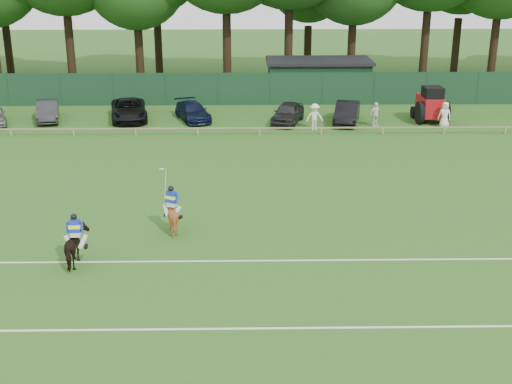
{
  "coord_description": "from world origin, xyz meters",
  "views": [
    {
      "loc": [
        0.01,
        -24.96,
        11.35
      ],
      "look_at": [
        0.5,
        3.0,
        1.4
      ],
      "focal_mm": 48.0,
      "sensor_mm": 36.0,
      "label": 1
    }
  ],
  "objects_px": {
    "spectator_right": "(445,115)",
    "utility_shed": "(318,78)",
    "horse_chestnut": "(172,215)",
    "spectator_left": "(315,117)",
    "sedan_grey": "(47,111)",
    "sedan_navy": "(193,111)",
    "horse_dark": "(77,247)",
    "spectator_mid": "(375,115)",
    "suv_black": "(129,110)",
    "tractor": "(431,105)",
    "estate_black": "(347,113)",
    "hatch_grey": "(288,113)"
  },
  "relations": [
    {
      "from": "horse_chestnut",
      "to": "sedan_grey",
      "type": "xyz_separation_m",
      "value": [
        -10.68,
        20.15,
        -0.03
      ]
    },
    {
      "from": "horse_chestnut",
      "to": "spectator_left",
      "type": "bearing_deg",
      "value": -85.38
    },
    {
      "from": "horse_chestnut",
      "to": "utility_shed",
      "type": "xyz_separation_m",
      "value": [
        9.07,
        28.0,
        0.81
      ]
    },
    {
      "from": "horse_dark",
      "to": "hatch_grey",
      "type": "height_order",
      "value": "horse_dark"
    },
    {
      "from": "horse_dark",
      "to": "sedan_grey",
      "type": "bearing_deg",
      "value": -76.3
    },
    {
      "from": "horse_dark",
      "to": "spectator_left",
      "type": "bearing_deg",
      "value": -122.08
    },
    {
      "from": "spectator_left",
      "to": "hatch_grey",
      "type": "bearing_deg",
      "value": 125.3
    },
    {
      "from": "horse_dark",
      "to": "estate_black",
      "type": "bearing_deg",
      "value": -124.89
    },
    {
      "from": "spectator_left",
      "to": "utility_shed",
      "type": "bearing_deg",
      "value": 75.6
    },
    {
      "from": "suv_black",
      "to": "estate_black",
      "type": "height_order",
      "value": "same"
    },
    {
      "from": "hatch_grey",
      "to": "tractor",
      "type": "height_order",
      "value": "tractor"
    },
    {
      "from": "suv_black",
      "to": "spectator_mid",
      "type": "bearing_deg",
      "value": -18.21
    },
    {
      "from": "sedan_navy",
      "to": "estate_black",
      "type": "xyz_separation_m",
      "value": [
        10.68,
        -0.97,
        0.09
      ]
    },
    {
      "from": "suv_black",
      "to": "estate_black",
      "type": "xyz_separation_m",
      "value": [
        15.17,
        -1.15,
        0.0
      ]
    },
    {
      "from": "horse_chestnut",
      "to": "spectator_left",
      "type": "distance_m",
      "value": 19.0
    },
    {
      "from": "estate_black",
      "to": "sedan_navy",
      "type": "bearing_deg",
      "value": -172.41
    },
    {
      "from": "spectator_mid",
      "to": "utility_shed",
      "type": "xyz_separation_m",
      "value": [
        -2.85,
        9.97,
        0.7
      ]
    },
    {
      "from": "suv_black",
      "to": "tractor",
      "type": "distance_m",
      "value": 21.01
    },
    {
      "from": "sedan_grey",
      "to": "spectator_right",
      "type": "bearing_deg",
      "value": -19.29
    },
    {
      "from": "sedan_navy",
      "to": "spectator_mid",
      "type": "xyz_separation_m",
      "value": [
        12.45,
        -2.06,
        0.21
      ]
    },
    {
      "from": "spectator_right",
      "to": "spectator_mid",
      "type": "bearing_deg",
      "value": -150.26
    },
    {
      "from": "suv_black",
      "to": "tractor",
      "type": "height_order",
      "value": "tractor"
    },
    {
      "from": "horse_dark",
      "to": "spectator_mid",
      "type": "bearing_deg",
      "value": -129.46
    },
    {
      "from": "sedan_grey",
      "to": "spectator_right",
      "type": "relative_size",
      "value": 2.41
    },
    {
      "from": "hatch_grey",
      "to": "spectator_mid",
      "type": "height_order",
      "value": "spectator_mid"
    },
    {
      "from": "utility_shed",
      "to": "horse_dark",
      "type": "bearing_deg",
      "value": -111.61
    },
    {
      "from": "hatch_grey",
      "to": "estate_black",
      "type": "bearing_deg",
      "value": 16.31
    },
    {
      "from": "spectator_right",
      "to": "utility_shed",
      "type": "relative_size",
      "value": 0.21
    },
    {
      "from": "sedan_grey",
      "to": "spectator_right",
      "type": "xyz_separation_m",
      "value": [
        27.21,
        -2.44,
        0.18
      ]
    },
    {
      "from": "horse_dark",
      "to": "suv_black",
      "type": "bearing_deg",
      "value": -89.63
    },
    {
      "from": "hatch_grey",
      "to": "utility_shed",
      "type": "relative_size",
      "value": 0.5
    },
    {
      "from": "hatch_grey",
      "to": "tractor",
      "type": "distance_m",
      "value": 9.9
    },
    {
      "from": "horse_chestnut",
      "to": "sedan_navy",
      "type": "xyz_separation_m",
      "value": [
        -0.53,
        20.09,
        -0.09
      ]
    },
    {
      "from": "sedan_grey",
      "to": "sedan_navy",
      "type": "height_order",
      "value": "sedan_grey"
    },
    {
      "from": "horse_dark",
      "to": "estate_black",
      "type": "distance_m",
      "value": 26.06
    },
    {
      "from": "spectator_right",
      "to": "sedan_grey",
      "type": "bearing_deg",
      "value": -151.47
    },
    {
      "from": "horse_chestnut",
      "to": "spectator_right",
      "type": "xyz_separation_m",
      "value": [
        16.53,
        17.71,
        0.15
      ]
    },
    {
      "from": "utility_shed",
      "to": "estate_black",
      "type": "bearing_deg",
      "value": -83.09
    },
    {
      "from": "sedan_navy",
      "to": "horse_chestnut",
      "type": "bearing_deg",
      "value": -108.58
    },
    {
      "from": "estate_black",
      "to": "spectator_right",
      "type": "height_order",
      "value": "spectator_right"
    },
    {
      "from": "sedan_navy",
      "to": "estate_black",
      "type": "distance_m",
      "value": 10.72
    },
    {
      "from": "spectator_mid",
      "to": "hatch_grey",
      "type": "bearing_deg",
      "value": 136.6
    },
    {
      "from": "spectator_right",
      "to": "tractor",
      "type": "relative_size",
      "value": 0.57
    },
    {
      "from": "horse_chestnut",
      "to": "sedan_navy",
      "type": "bearing_deg",
      "value": -59.79
    },
    {
      "from": "sedan_navy",
      "to": "tractor",
      "type": "distance_m",
      "value": 16.52
    },
    {
      "from": "horse_dark",
      "to": "hatch_grey",
      "type": "distance_m",
      "value": 24.25
    },
    {
      "from": "horse_dark",
      "to": "estate_black",
      "type": "relative_size",
      "value": 0.4
    },
    {
      "from": "horse_dark",
      "to": "estate_black",
      "type": "xyz_separation_m",
      "value": [
        13.44,
        22.33,
        -0.02
      ]
    },
    {
      "from": "suv_black",
      "to": "hatch_grey",
      "type": "height_order",
      "value": "suv_black"
    },
    {
      "from": "tractor",
      "to": "utility_shed",
      "type": "bearing_deg",
      "value": 126.31
    }
  ]
}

